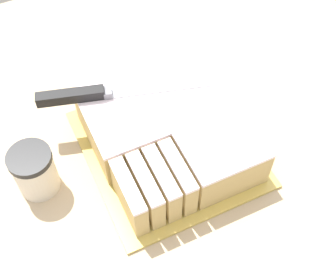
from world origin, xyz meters
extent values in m
cube|color=tan|center=(0.00, 0.00, 0.47)|extent=(1.40, 1.10, 0.95)
cube|color=gold|center=(0.05, -0.05, 0.95)|extent=(0.32, 0.34, 0.01)
cube|color=tan|center=(0.05, 0.01, 1.00)|extent=(0.28, 0.18, 0.08)
cube|color=white|center=(0.05, 0.01, 1.04)|extent=(0.28, 0.18, 0.01)
cube|color=tan|center=(0.11, -0.14, 1.00)|extent=(0.14, 0.12, 0.08)
cube|color=white|center=(0.11, -0.14, 1.04)|extent=(0.14, 0.12, 0.01)
cube|color=tan|center=(-0.07, -0.14, 1.00)|extent=(0.03, 0.11, 0.08)
cube|color=white|center=(-0.07, -0.14, 1.04)|extent=(0.03, 0.11, 0.01)
cube|color=tan|center=(-0.04, -0.14, 1.00)|extent=(0.03, 0.11, 0.08)
cube|color=white|center=(-0.04, -0.14, 1.04)|extent=(0.03, 0.11, 0.01)
cube|color=tan|center=(-0.01, -0.14, 1.00)|extent=(0.03, 0.11, 0.08)
cube|color=white|center=(-0.01, -0.14, 1.04)|extent=(0.03, 0.11, 0.01)
cube|color=tan|center=(0.02, -0.14, 1.00)|extent=(0.03, 0.11, 0.08)
cube|color=white|center=(0.02, -0.14, 1.04)|extent=(0.03, 0.11, 0.01)
cube|color=silver|center=(0.06, 0.03, 1.05)|extent=(0.20, 0.08, 0.00)
cube|color=slate|center=(-0.03, 0.06, 1.05)|extent=(0.02, 0.03, 0.02)
cube|color=black|center=(-0.10, 0.08, 1.05)|extent=(0.13, 0.06, 0.02)
cylinder|color=beige|center=(-0.21, -0.02, 0.99)|extent=(0.08, 0.08, 0.09)
cylinder|color=black|center=(-0.21, -0.02, 1.04)|extent=(0.08, 0.08, 0.01)
camera|label=1|loc=(-0.18, -0.52, 1.73)|focal=50.00mm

